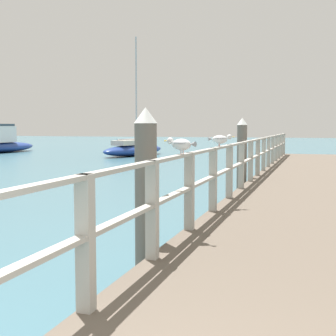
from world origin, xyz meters
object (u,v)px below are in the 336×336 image
(seagull_background, at_px, (220,139))
(boat_2, at_px, (133,149))
(dock_piling_far, at_px, (242,155))
(seagull_foreground, at_px, (181,144))
(boat_5, at_px, (2,143))
(dock_piling_near, at_px, (146,190))

(seagull_background, xyz_separation_m, boat_2, (-9.50, 20.06, -1.21))
(dock_piling_far, height_order, seagull_foreground, dock_piling_far)
(boat_5, bearing_deg, dock_piling_far, 145.13)
(seagull_foreground, xyz_separation_m, boat_2, (-9.48, 22.59, -1.21))
(dock_piling_far, relative_size, seagull_foreground, 4.49)
(dock_piling_far, xyz_separation_m, boat_5, (-19.48, 15.80, -0.38))
(seagull_foreground, relative_size, boat_2, 0.06)
(boat_5, bearing_deg, seagull_foreground, 134.40)
(seagull_background, bearing_deg, dock_piling_near, -32.95)
(seagull_foreground, xyz_separation_m, seagull_background, (0.02, 2.53, 0.00))
(dock_piling_near, distance_m, boat_5, 30.75)
(dock_piling_near, distance_m, dock_piling_far, 7.98)
(seagull_background, bearing_deg, dock_piling_far, 159.13)
(seagull_background, distance_m, boat_5, 28.88)
(dock_piling_near, distance_m, boat_2, 24.65)
(seagull_foreground, distance_m, boat_5, 30.76)
(dock_piling_far, relative_size, seagull_background, 4.66)
(dock_piling_near, height_order, dock_piling_far, same)
(boat_5, bearing_deg, boat_2, 179.30)
(seagull_background, distance_m, boat_2, 22.22)
(boat_2, bearing_deg, dock_piling_far, -46.40)
(dock_piling_near, bearing_deg, seagull_foreground, 39.68)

